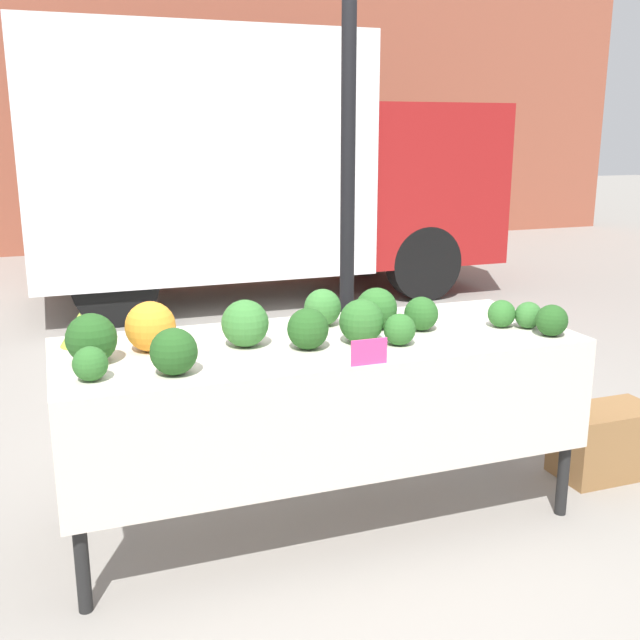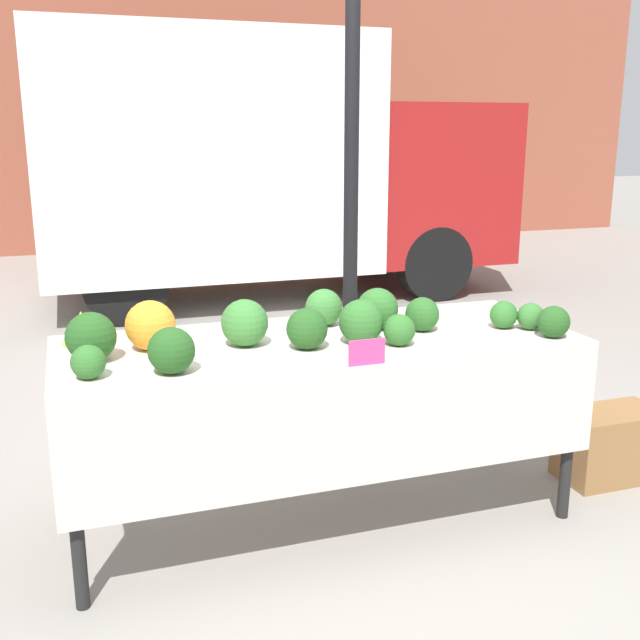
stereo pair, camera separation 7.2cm
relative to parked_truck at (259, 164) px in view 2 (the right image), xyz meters
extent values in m
plane|color=gray|center=(-0.88, -4.45, -1.31)|extent=(40.00, 40.00, 0.00)
cube|color=brown|center=(-0.88, 3.75, 1.39)|extent=(16.00, 0.60, 5.40)
cylinder|color=black|center=(-0.52, -3.87, 0.09)|extent=(0.07, 0.07, 2.80)
cube|color=white|center=(-0.55, 0.00, 0.10)|extent=(3.05, 1.85, 2.16)
cube|color=maroon|center=(1.71, 0.00, -0.20)|extent=(1.48, 1.70, 1.56)
cylinder|color=black|center=(1.56, -0.74, -0.94)|extent=(0.73, 0.22, 0.73)
cylinder|color=black|center=(1.56, 0.74, -0.94)|extent=(0.73, 0.22, 0.73)
cylinder|color=black|center=(-1.39, -0.74, -0.94)|extent=(0.73, 0.22, 0.73)
cylinder|color=black|center=(-1.39, 0.74, -0.94)|extent=(0.73, 0.22, 0.73)
cube|color=beige|center=(-0.88, -4.45, -0.52)|extent=(2.12, 0.80, 0.03)
cube|color=beige|center=(-0.88, -4.85, -0.76)|extent=(2.12, 0.01, 0.44)
cylinder|color=black|center=(-1.88, -4.79, -0.92)|extent=(0.05, 0.05, 0.77)
cylinder|color=black|center=(0.12, -4.79, -0.92)|extent=(0.05, 0.05, 0.77)
cylinder|color=black|center=(-1.88, -4.11, -0.92)|extent=(0.05, 0.05, 0.77)
cylinder|color=black|center=(0.12, -4.11, -0.92)|extent=(0.05, 0.05, 0.77)
sphere|color=orange|center=(-1.55, -4.39, -0.41)|extent=(0.20, 0.20, 0.20)
cone|color=#93B238|center=(-1.80, -4.21, -0.44)|extent=(0.17, 0.17, 0.13)
sphere|color=#387533|center=(-0.79, -4.25, -0.43)|extent=(0.16, 0.16, 0.16)
sphere|color=#23511E|center=(-1.51, -4.71, -0.42)|extent=(0.17, 0.17, 0.17)
sphere|color=#23511E|center=(0.04, -4.74, -0.44)|extent=(0.13, 0.13, 0.13)
sphere|color=#2D6628|center=(-0.74, -4.57, -0.42)|extent=(0.18, 0.18, 0.18)
sphere|color=#2D6628|center=(-1.79, -4.68, -0.45)|extent=(0.12, 0.12, 0.12)
sphere|color=#23511E|center=(-0.97, -4.57, -0.42)|extent=(0.16, 0.16, 0.16)
sphere|color=#336B2D|center=(0.03, -4.60, -0.45)|extent=(0.12, 0.12, 0.12)
sphere|color=#23511E|center=(-1.78, -4.47, -0.41)|extent=(0.19, 0.19, 0.19)
sphere|color=#2D6628|center=(-0.07, -4.54, -0.45)|extent=(0.12, 0.12, 0.12)
sphere|color=#285B23|center=(-0.43, -4.47, -0.43)|extent=(0.15, 0.15, 0.15)
sphere|color=#2D6628|center=(-0.61, -4.64, -0.44)|extent=(0.13, 0.13, 0.13)
sphere|color=#2D6628|center=(-0.59, -4.38, -0.42)|extent=(0.18, 0.18, 0.18)
sphere|color=#387533|center=(-1.19, -4.45, -0.41)|extent=(0.19, 0.19, 0.19)
cube|color=#E53D84|center=(-0.83, -4.84, -0.46)|extent=(0.14, 0.01, 0.10)
cube|color=olive|center=(0.57, -4.54, -1.14)|extent=(0.48, 0.28, 0.34)
camera|label=1|loc=(-1.89, -7.23, 0.33)|focal=42.00mm
camera|label=2|loc=(-1.83, -7.25, 0.33)|focal=42.00mm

